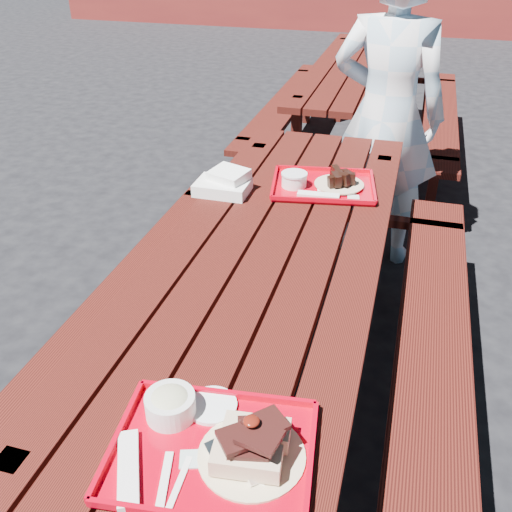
# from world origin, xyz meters

# --- Properties ---
(ground) EXTENTS (60.00, 60.00, 0.00)m
(ground) POSITION_xyz_m (0.00, 0.00, 0.00)
(ground) COLOR black
(ground) RESTS_ON ground
(picnic_table_near) EXTENTS (1.41, 2.40, 0.75)m
(picnic_table_near) POSITION_xyz_m (-0.00, 0.00, 0.56)
(picnic_table_near) COLOR #47140D
(picnic_table_near) RESTS_ON ground
(picnic_table_far) EXTENTS (1.41, 2.40, 0.75)m
(picnic_table_far) POSITION_xyz_m (-0.00, 2.80, 0.56)
(picnic_table_far) COLOR #47140D
(picnic_table_far) RESTS_ON ground
(near_tray) EXTENTS (0.45, 0.37, 0.13)m
(near_tray) POSITION_xyz_m (0.10, -0.81, 0.78)
(near_tray) COLOR #B50014
(near_tray) RESTS_ON picnic_table_near
(far_tray) EXTENTS (0.46, 0.38, 0.07)m
(far_tray) POSITION_xyz_m (0.08, 0.54, 0.77)
(far_tray) COLOR #B90010
(far_tray) RESTS_ON picnic_table_near
(white_cloth) EXTENTS (0.21, 0.18, 0.09)m
(white_cloth) POSITION_xyz_m (-0.29, 0.41, 0.79)
(white_cloth) COLOR white
(white_cloth) RESTS_ON picnic_table_near
(person) EXTENTS (0.64, 0.47, 1.63)m
(person) POSITION_xyz_m (0.26, 1.40, 0.82)
(person) COLOR #AACBE2
(person) RESTS_ON ground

